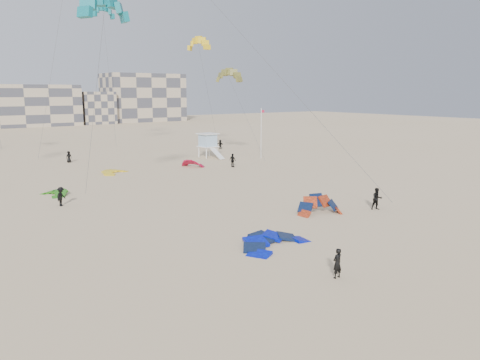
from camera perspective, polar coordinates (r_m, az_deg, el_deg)
ground at (r=28.44m, az=5.63°, el=-9.61°), size 320.00×320.00×0.00m
kite_ground_blue at (r=30.84m, az=4.16°, el=-7.95°), size 5.70×5.90×2.02m
kite_ground_orange at (r=39.02m, az=9.71°, el=-4.09°), size 4.66×4.63×3.83m
kite_ground_green at (r=48.87m, az=-21.71°, el=-1.72°), size 3.84×3.66×1.74m
kite_ground_red_far at (r=63.02m, az=-5.81°, el=1.62°), size 4.20×4.13×2.87m
kite_ground_yellow at (r=59.67m, az=-15.07°, el=0.80°), size 5.08×5.11×1.22m
kitesurfer_main at (r=25.91m, az=11.77°, el=-9.91°), size 0.62×0.41×1.66m
kitesurfer_b at (r=41.31m, az=16.36°, el=-2.22°), size 1.13×1.04×1.87m
kitesurfer_c at (r=43.80m, az=-20.98°, el=-1.90°), size 1.23×1.21×1.70m
kitesurfer_d at (r=62.23m, az=-0.90°, el=2.41°), size 0.66×1.13×1.81m
kitesurfer_e at (r=70.71m, az=-20.14°, el=2.67°), size 0.84×0.58×1.63m
kitesurfer_f at (r=82.44m, az=-2.43°, el=4.37°), size 0.78×1.58×1.64m
kite_fly_teal_a at (r=42.19m, az=-16.20°, el=19.36°), size 4.96×4.96×17.01m
kite_fly_olive at (r=68.63m, az=-1.39°, el=12.47°), size 5.26×12.11×12.47m
kite_fly_yellow at (r=78.04m, az=-5.10°, el=16.09°), size 8.54×6.60×17.50m
kite_fly_teal_b at (r=87.14m, az=-16.39°, el=19.01°), size 5.13×7.76×23.37m
lifeguard_tower_near at (r=71.68m, az=-3.93°, el=4.22°), size 2.80×5.14×3.70m
flagpole at (r=70.39m, az=2.60°, el=5.84°), size 0.61×0.09×7.49m
condo_mid at (r=152.59m, az=-25.34°, el=8.20°), size 32.00×16.00×12.00m
condo_east at (r=166.40m, az=-11.70°, el=9.80°), size 26.00×14.00×16.00m
condo_fill_right at (r=156.20m, az=-17.16°, el=8.41°), size 10.00×10.00×10.00m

